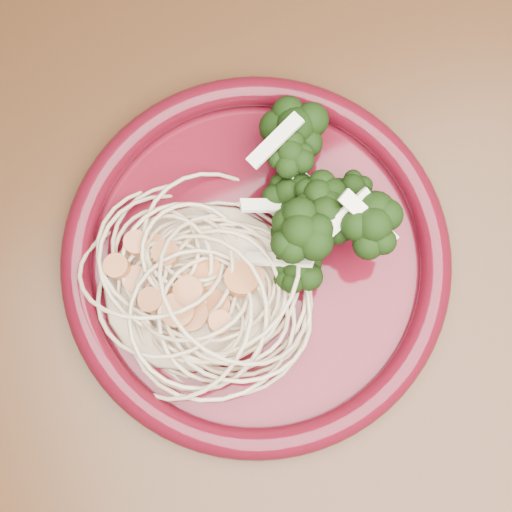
{
  "coord_description": "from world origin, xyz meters",
  "views": [
    {
      "loc": [
        -0.15,
        -0.11,
        1.25
      ],
      "look_at": [
        -0.11,
        -0.01,
        0.77
      ],
      "focal_mm": 50.0,
      "sensor_mm": 36.0,
      "label": 1
    }
  ],
  "objects": [
    {
      "name": "spaghetti_pile",
      "position": [
        -0.16,
        -0.01,
        0.77
      ],
      "size": [
        0.14,
        0.12,
        0.03
      ],
      "primitive_type": "ellipsoid",
      "rotation": [
        0.0,
        0.0,
        0.04
      ],
      "color": "#C9B691",
      "rests_on": "dinner_plate"
    },
    {
      "name": "broccoli_pile",
      "position": [
        -0.06,
        -0.01,
        0.78
      ],
      "size": [
        0.09,
        0.15,
        0.05
      ],
      "primitive_type": "ellipsoid",
      "rotation": [
        0.0,
        0.0,
        0.04
      ],
      "color": "black",
      "rests_on": "dinner_plate"
    },
    {
      "name": "dinner_plate",
      "position": [
        -0.11,
        -0.01,
        0.76
      ],
      "size": [
        0.28,
        0.28,
        0.02
      ],
      "rotation": [
        0.0,
        0.0,
        0.04
      ],
      "color": "#4E0A15",
      "rests_on": "dining_table"
    },
    {
      "name": "dining_table",
      "position": [
        0.0,
        0.0,
        0.65
      ],
      "size": [
        1.2,
        0.8,
        0.75
      ],
      "color": "#472814",
      "rests_on": "ground"
    },
    {
      "name": "onion_garnish",
      "position": [
        -0.06,
        -0.01,
        0.81
      ],
      "size": [
        0.07,
        0.1,
        0.05
      ],
      "primitive_type": null,
      "rotation": [
        0.0,
        0.0,
        0.04
      ],
      "color": "white",
      "rests_on": "broccoli_pile"
    },
    {
      "name": "scallop_cluster",
      "position": [
        -0.16,
        -0.01,
        0.8
      ],
      "size": [
        0.12,
        0.12,
        0.04
      ],
      "primitive_type": null,
      "rotation": [
        0.0,
        0.0,
        0.04
      ],
      "color": "#C87A46",
      "rests_on": "spaghetti_pile"
    }
  ]
}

